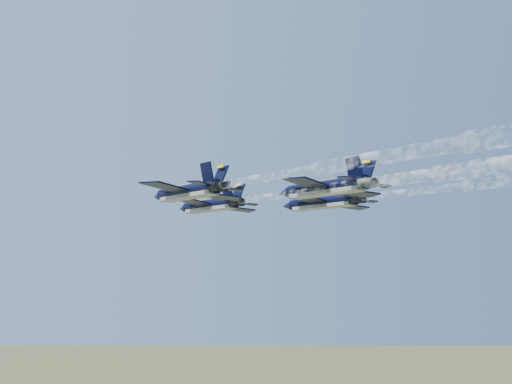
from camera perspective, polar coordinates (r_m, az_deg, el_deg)
name	(u,v)px	position (r m, az deg, el deg)	size (l,w,h in m)	color
jet_lead	(209,205)	(110.26, -3.77, -1.07)	(14.15, 18.69, 4.01)	black
jet_left	(187,192)	(93.62, -5.55, 0.02)	(14.15, 18.69, 4.01)	black
jet_right	(321,202)	(106.43, 5.26, -0.84)	(14.15, 18.69, 4.01)	black
jet_slot	(324,188)	(89.84, 5.47, 0.31)	(14.15, 18.69, 4.01)	black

